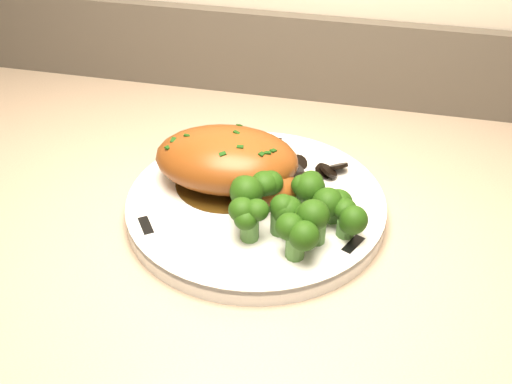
# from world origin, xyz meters

# --- Properties ---
(plate) EXTENTS (0.34, 0.34, 0.02)m
(plate) POSITION_xyz_m (-0.59, 1.71, 0.88)
(plate) COLOR white
(plate) RESTS_ON counter
(rim_accent_0) EXTENTS (0.03, 0.01, 0.00)m
(rim_accent_0) POSITION_xyz_m (-0.60, 1.83, 0.89)
(rim_accent_0) COLOR black
(rim_accent_0) RESTS_ON plate
(rim_accent_1) EXTENTS (0.03, 0.03, 0.00)m
(rim_accent_1) POSITION_xyz_m (-0.69, 1.64, 0.89)
(rim_accent_1) COLOR black
(rim_accent_1) RESTS_ON plate
(rim_accent_2) EXTENTS (0.02, 0.03, 0.00)m
(rim_accent_2) POSITION_xyz_m (-0.48, 1.66, 0.89)
(rim_accent_2) COLOR black
(rim_accent_2) RESTS_ON plate
(gravy_pool) EXTENTS (0.12, 0.12, 0.00)m
(gravy_pool) POSITION_xyz_m (-0.63, 1.73, 0.89)
(gravy_pool) COLOR #3A250A
(gravy_pool) RESTS_ON plate
(chicken_breast) EXTENTS (0.17, 0.12, 0.06)m
(chicken_breast) POSITION_xyz_m (-0.63, 1.73, 0.92)
(chicken_breast) COLOR brown
(chicken_breast) RESTS_ON plate
(mushroom_pile) EXTENTS (0.10, 0.07, 0.03)m
(mushroom_pile) POSITION_xyz_m (-0.56, 1.76, 0.90)
(mushroom_pile) COLOR black
(mushroom_pile) RESTS_ON plate
(broccoli_florets) EXTENTS (0.13, 0.11, 0.04)m
(broccoli_florets) POSITION_xyz_m (-0.55, 1.67, 0.92)
(broccoli_florets) COLOR #457632
(broccoli_florets) RESTS_ON plate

